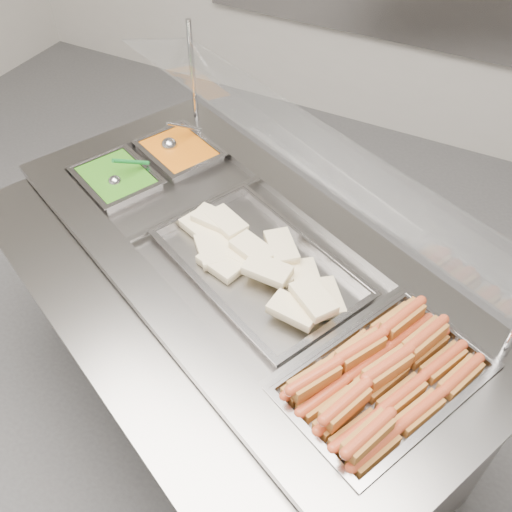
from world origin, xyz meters
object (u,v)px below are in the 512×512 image
at_px(pan_hotdogs, 382,386).
at_px(steam_counter, 248,333).
at_px(sneeze_guard, 302,138).
at_px(ladle, 170,145).
at_px(pan_wraps, 258,268).
at_px(serving_spoon, 118,178).

bearing_deg(pan_hotdogs, steam_counter, 155.71).
height_order(sneeze_guard, pan_hotdogs, sneeze_guard).
relative_size(sneeze_guard, ladle, 8.83).
distance_m(sneeze_guard, pan_wraps, 0.41).
bearing_deg(serving_spoon, ladle, 79.73).
relative_size(pan_wraps, serving_spoon, 4.56).
bearing_deg(ladle, sneeze_guard, -16.97).
height_order(steam_counter, pan_wraps, pan_wraps).
relative_size(steam_counter, ladle, 11.18).
distance_m(pan_hotdogs, ladle, 1.20).
xyz_separation_m(sneeze_guard, pan_wraps, (-0.03, -0.20, -0.36)).
xyz_separation_m(steam_counter, ladle, (-0.52, 0.37, 0.42)).
xyz_separation_m(steam_counter, pan_wraps, (0.05, -0.02, 0.39)).
xyz_separation_m(pan_wraps, serving_spoon, (-0.62, 0.13, 0.03)).
relative_size(steam_counter, sneeze_guard, 1.27).
distance_m(sneeze_guard, serving_spoon, 0.73).
relative_size(sneeze_guard, pan_hotdogs, 2.53).
xyz_separation_m(ladle, serving_spoon, (-0.05, -0.26, 0.00)).
distance_m(pan_wraps, serving_spoon, 0.63).
distance_m(steam_counter, pan_hotdogs, 0.68).
height_order(pan_wraps, serving_spoon, serving_spoon).
bearing_deg(pan_wraps, sneeze_guard, 81.06).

